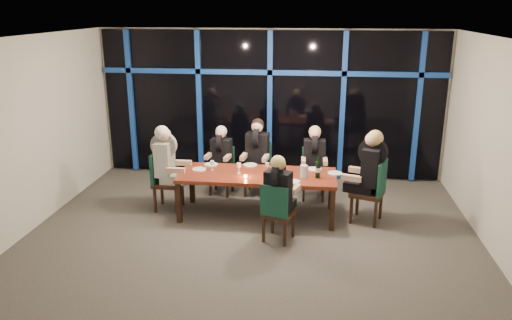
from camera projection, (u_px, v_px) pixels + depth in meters
The scene contains 29 objects.
room at pixel (251, 108), 7.15m from camera, with size 7.04×7.00×3.02m.
window_wall at pixel (271, 102), 10.07m from camera, with size 6.86×0.43×2.94m.
dining_table at pixel (257, 178), 8.31m from camera, with size 2.60×1.00×0.75m.
chair_far_left at pixel (222, 167), 9.41m from camera, with size 0.46×0.46×0.89m.
chair_far_mid at pixel (258, 165), 9.38m from camera, with size 0.50×0.50×0.99m.
chair_far_right at pixel (313, 170), 9.18m from camera, with size 0.45×0.45×0.93m.
chair_end_left at pixel (163, 178), 8.63m from camera, with size 0.48×0.48×1.02m.
chair_end_right at pixel (373, 188), 8.07m from camera, with size 0.63×0.63×1.06m.
chair_near_mid at pixel (277, 210), 7.41m from camera, with size 0.54×0.54×0.92m.
diner_far_left at pixel (221, 150), 9.24m from camera, with size 0.47×0.58×0.87m.
diner_far_mid at pixel (257, 146), 9.19m from camera, with size 0.52×0.64×0.96m.
diner_far_right at pixel (314, 152), 8.99m from camera, with size 0.47×0.59×0.91m.
diner_end_left at pixel (167, 156), 8.50m from camera, with size 0.64×0.51×1.00m.
diner_end_right at pixel (370, 163), 7.98m from camera, with size 0.72×0.64×1.04m.
diner_near_mid at pixel (279, 185), 7.37m from camera, with size 0.55×0.63×0.90m.
plate_far_left at pixel (211, 164), 8.75m from camera, with size 0.24×0.24×0.01m, color white.
plate_far_mid at pixel (250, 165), 8.72m from camera, with size 0.24×0.24×0.01m, color white.
plate_far_right at pixel (315, 169), 8.50m from camera, with size 0.24×0.24×0.01m, color white.
plate_end_left at pixel (199, 169), 8.49m from camera, with size 0.24×0.24×0.01m, color white.
plate_end_right at pixel (335, 173), 8.29m from camera, with size 0.24×0.24×0.01m, color white.
plate_near_mid at pixel (292, 182), 7.90m from camera, with size 0.24×0.24×0.01m, color white.
wine_bottle at pixel (318, 169), 8.06m from camera, with size 0.08×0.08×0.37m.
water_pitcher at pixel (304, 172), 8.06m from camera, with size 0.13×0.12×0.21m.
tea_light at pixel (245, 176), 8.11m from camera, with size 0.05×0.05×0.03m, color #F3A349.
wine_glass_a at pixel (239, 166), 8.27m from camera, with size 0.07×0.07×0.18m.
wine_glass_b at pixel (267, 165), 8.35m from camera, with size 0.06×0.06×0.16m.
wine_glass_c at pixel (283, 170), 8.08m from camera, with size 0.07×0.07×0.18m.
wine_glass_d at pixel (212, 163), 8.45m from camera, with size 0.06×0.06×0.16m.
wine_glass_e at pixel (318, 165), 8.31m from camera, with size 0.07×0.07×0.18m.
Camera 1 is at (0.93, -6.99, 3.43)m, focal length 35.00 mm.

